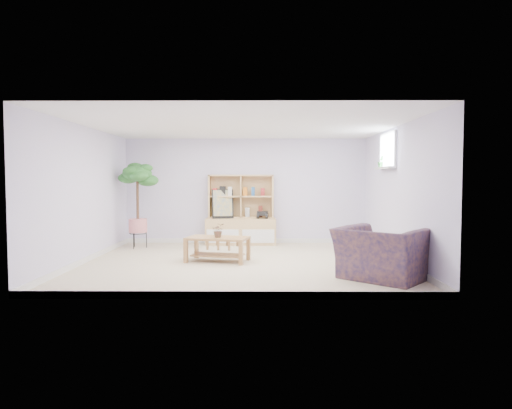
{
  "coord_description": "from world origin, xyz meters",
  "views": [
    {
      "loc": [
        0.32,
        -7.98,
        1.46
      ],
      "look_at": [
        0.25,
        0.47,
        1.0
      ],
      "focal_mm": 32.0,
      "sensor_mm": 36.0,
      "label": 1
    }
  ],
  "objects_px": {
    "coffee_table": "(218,249)",
    "floor_tree": "(138,205)",
    "armchair": "(382,250)",
    "storage_unit": "(241,210)"
  },
  "relations": [
    {
      "from": "floor_tree",
      "to": "storage_unit",
      "type": "bearing_deg",
      "value": 14.92
    },
    {
      "from": "floor_tree",
      "to": "armchair",
      "type": "xyz_separation_m",
      "value": [
        4.37,
        -3.04,
        -0.48
      ]
    },
    {
      "from": "floor_tree",
      "to": "armchair",
      "type": "bearing_deg",
      "value": -34.8
    },
    {
      "from": "coffee_table",
      "to": "floor_tree",
      "type": "height_order",
      "value": "floor_tree"
    },
    {
      "from": "coffee_table",
      "to": "armchair",
      "type": "bearing_deg",
      "value": -16.83
    },
    {
      "from": "floor_tree",
      "to": "armchair",
      "type": "height_order",
      "value": "floor_tree"
    },
    {
      "from": "coffee_table",
      "to": "storage_unit",
      "type": "bearing_deg",
      "value": 94.53
    },
    {
      "from": "storage_unit",
      "to": "coffee_table",
      "type": "height_order",
      "value": "storage_unit"
    },
    {
      "from": "storage_unit",
      "to": "armchair",
      "type": "xyz_separation_m",
      "value": [
        2.2,
        -3.62,
        -0.35
      ]
    },
    {
      "from": "armchair",
      "to": "coffee_table",
      "type": "bearing_deg",
      "value": 11.23
    }
  ]
}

